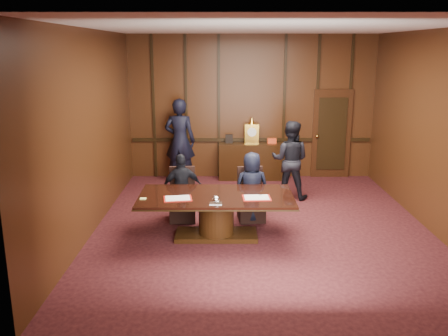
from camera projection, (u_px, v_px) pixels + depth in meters
name	position (u px, v px, depth m)	size (l,w,h in m)	color
room	(266.00, 132.00, 8.38)	(7.00, 7.04, 3.50)	black
sideboard	(251.00, 160.00, 11.71)	(1.60, 0.45, 1.54)	black
conference_table	(216.00, 209.00, 8.06)	(2.62, 1.32, 0.76)	black
folder_left	(178.00, 198.00, 7.80)	(0.50, 0.39, 0.02)	#AE1810
folder_right	(257.00, 198.00, 7.83)	(0.48, 0.35, 0.02)	#AE1810
inkstand	(216.00, 200.00, 7.55)	(0.20, 0.14, 0.12)	white
notepad	(143.00, 199.00, 7.79)	(0.10, 0.07, 0.01)	#FFFA7C
chair_left	(183.00, 205.00, 8.96)	(0.51, 0.51, 0.99)	black
chair_right	(251.00, 205.00, 8.96)	(0.53, 0.53, 0.99)	black
signatory_left	(182.00, 188.00, 8.80)	(0.76, 0.32, 1.29)	black
signatory_right	(252.00, 187.00, 8.80)	(0.65, 0.42, 1.32)	black
witness_left	(180.00, 141.00, 11.34)	(0.74, 0.48, 2.02)	black
witness_right	(290.00, 160.00, 10.15)	(0.82, 0.64, 1.69)	black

